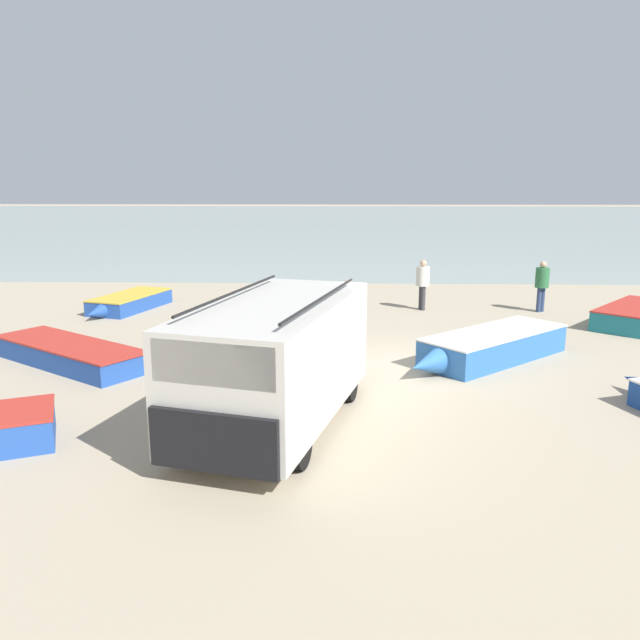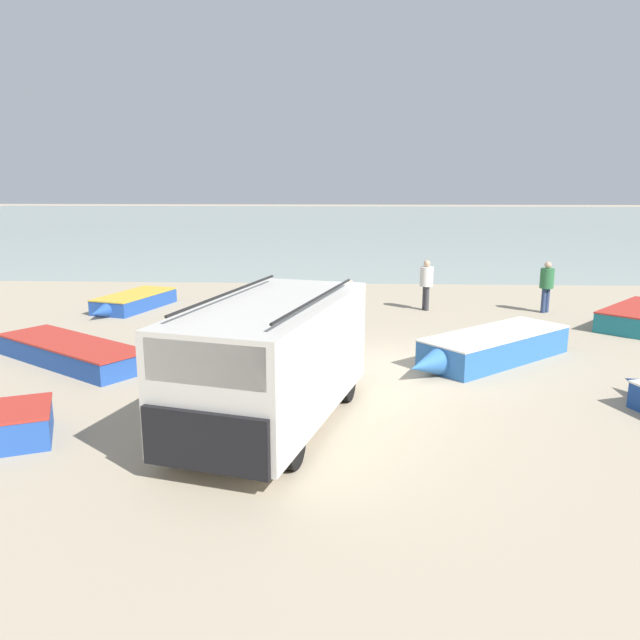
{
  "view_description": "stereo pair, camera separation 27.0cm",
  "coord_description": "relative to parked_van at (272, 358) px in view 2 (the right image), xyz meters",
  "views": [
    {
      "loc": [
        -1.38,
        -13.96,
        4.25
      ],
      "look_at": [
        -1.8,
        0.5,
        1.0
      ],
      "focal_mm": 35.0,
      "sensor_mm": 36.0,
      "label": 1
    },
    {
      "loc": [
        -1.11,
        -13.95,
        4.25
      ],
      "look_at": [
        -1.8,
        0.5,
        1.0
      ],
      "focal_mm": 35.0,
      "sensor_mm": 36.0,
      "label": 2
    }
  ],
  "objects": [
    {
      "name": "fishing_rowboat_1",
      "position": [
        4.72,
        4.21,
        -0.88
      ],
      "size": [
        4.42,
        4.03,
        0.68
      ],
      "rotation": [
        0.0,
        0.0,
        3.86
      ],
      "color": "#2D66AD",
      "rests_on": "ground_plane"
    },
    {
      "name": "parked_van",
      "position": [
        0.0,
        0.0,
        0.0
      ],
      "size": [
        3.3,
        5.45,
        2.35
      ],
      "rotation": [
        0.0,
        0.0,
        4.45
      ],
      "color": "beige",
      "rests_on": "ground_plane"
    },
    {
      "name": "fisherman_1",
      "position": [
        3.88,
        10.22,
        -0.22
      ],
      "size": [
        0.44,
        0.44,
        1.68
      ],
      "rotation": [
        0.0,
        0.0,
        0.29
      ],
      "color": "#38383D",
      "rests_on": "ground_plane"
    },
    {
      "name": "sea_water",
      "position": [
        2.44,
        55.57,
        -1.22
      ],
      "size": [
        120.0,
        80.0,
        0.01
      ],
      "primitive_type": "cube",
      "color": "#99A89E",
      "rests_on": "ground_plane"
    },
    {
      "name": "fishing_rowboat_4",
      "position": [
        -5.4,
        3.69,
        -0.97
      ],
      "size": [
        4.88,
        3.71,
        0.51
      ],
      "rotation": [
        0.0,
        0.0,
        2.55
      ],
      "color": "#234CA3",
      "rests_on": "ground_plane"
    },
    {
      "name": "fisherman_2",
      "position": [
        1.33,
        5.91,
        -0.22
      ],
      "size": [
        0.44,
        0.44,
        1.69
      ],
      "rotation": [
        0.0,
        0.0,
        2.81
      ],
      "color": "navy",
      "rests_on": "ground_plane"
    },
    {
      "name": "fisherman_0",
      "position": [
        7.75,
        10.01,
        -0.22
      ],
      "size": [
        0.44,
        0.44,
        1.68
      ],
      "rotation": [
        0.0,
        0.0,
        5.32
      ],
      "color": "navy",
      "rests_on": "ground_plane"
    },
    {
      "name": "ground_plane",
      "position": [
        2.44,
        3.57,
        -1.23
      ],
      "size": [
        200.0,
        200.0,
        0.0
      ],
      "primitive_type": "plane",
      "color": "tan"
    },
    {
      "name": "fishing_rowboat_6",
      "position": [
        -5.96,
        9.92,
        -0.97
      ],
      "size": [
        2.18,
        3.83,
        0.51
      ],
      "rotation": [
        0.0,
        0.0,
        4.42
      ],
      "color": "#234CA3",
      "rests_on": "ground_plane"
    },
    {
      "name": "fishing_rowboat_3",
      "position": [
        -1.26,
        8.2,
        -0.96
      ],
      "size": [
        2.96,
        4.79,
        0.53
      ],
      "rotation": [
        0.0,
        0.0,
        4.32
      ],
      "color": "navy",
      "rests_on": "ground_plane"
    }
  ]
}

